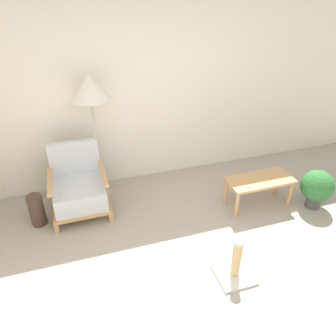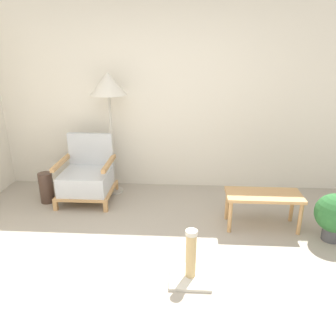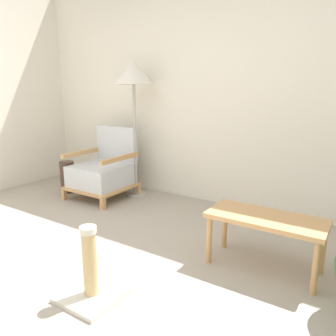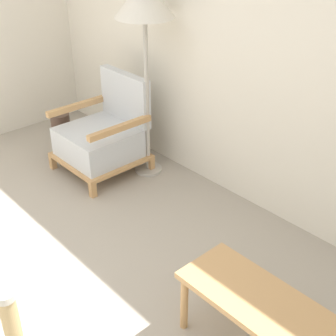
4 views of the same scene
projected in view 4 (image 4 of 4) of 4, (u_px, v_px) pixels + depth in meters
wall_back at (247, 29)px, 3.30m from camera, size 8.00×0.06×2.70m
armchair at (103, 136)px, 4.14m from camera, size 0.69×0.69×0.85m
floor_lamp at (145, 5)px, 3.54m from camera, size 0.47×0.47×1.65m
coffee_table at (257, 306)px, 2.39m from camera, size 0.83×0.38×0.41m
vase at (62, 134)px, 4.46m from camera, size 0.18×0.18×0.41m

